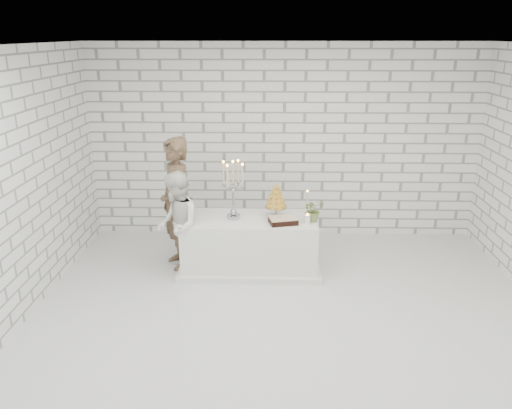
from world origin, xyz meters
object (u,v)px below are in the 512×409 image
Objects in this scene: candelabra at (233,190)px; groom at (176,204)px; cake_table at (250,244)px; croquembouche at (276,201)px; bride at (177,226)px.

groom is at bearing 172.29° from candelabra.
cake_table is at bearing 55.88° from groom.
bride is at bearing -167.64° from croquembouche.
croquembouche is at bearing 91.43° from bride.
candelabra reaches higher than cake_table.
croquembouche is (1.29, 0.28, 0.26)m from bride.
candelabra reaches higher than bride.
bride is 0.87m from candelabra.
groom is at bearing 179.86° from bride.
croquembouche is at bearing 9.98° from cake_table.
groom reaches higher than bride.
bride reaches higher than croquembouche.
groom is 1.27× the size of bride.
cake_table is at bearing -170.02° from croquembouche.
groom reaches higher than cake_table.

